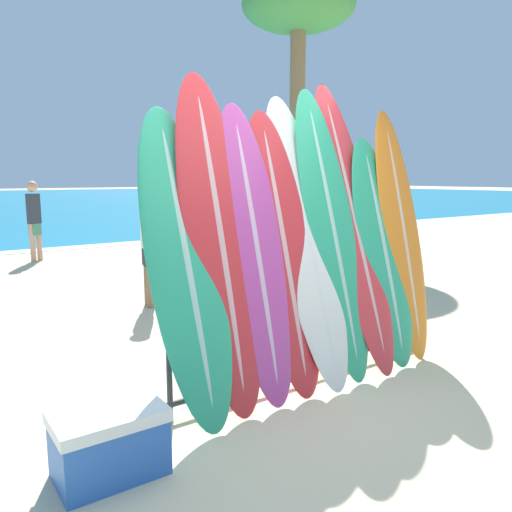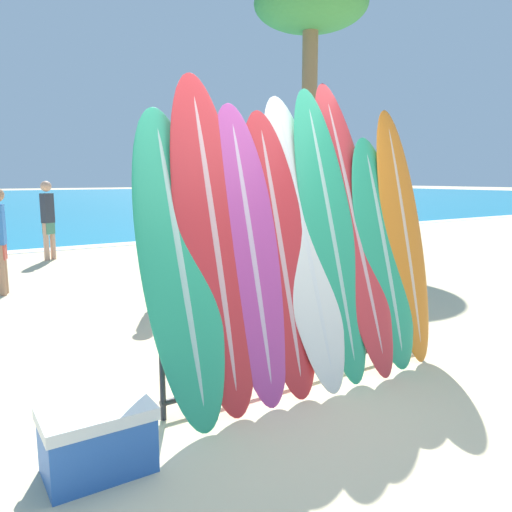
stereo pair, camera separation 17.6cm
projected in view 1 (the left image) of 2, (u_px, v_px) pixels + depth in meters
name	position (u px, v px, depth m)	size (l,w,h in m)	color
ground_plane	(289.00, 400.00, 3.77)	(160.00, 160.00, 0.00)	beige
surfboard_rack	(312.00, 322.00, 4.09)	(2.59, 0.04, 0.91)	#28282D
surfboard_slot_0	(185.00, 263.00, 3.39)	(0.56, 0.85, 2.18)	#289E70
surfboard_slot_1	(219.00, 241.00, 3.55)	(0.57, 0.76, 2.44)	red
surfboard_slot_2	(255.00, 252.00, 3.70)	(0.53, 0.70, 2.24)	#B23D8E
surfboard_slot_3	(283.00, 251.00, 3.86)	(0.55, 0.70, 2.20)	red
surfboard_slot_4	(306.00, 238.00, 4.03)	(0.56, 0.90, 2.35)	silver
surfboard_slot_5	(332.00, 232.00, 4.18)	(0.53, 0.82, 2.43)	#289E70
surfboard_slot_6	(354.00, 224.00, 4.37)	(0.53, 0.96, 2.52)	red
surfboard_slot_7	(382.00, 250.00, 4.48)	(0.58, 0.66, 2.03)	#289E70
surfboard_slot_8	(401.00, 234.00, 4.63)	(0.48, 0.65, 2.30)	orange
person_near_water	(34.00, 218.00, 9.90)	(0.27, 0.25, 1.60)	tan
person_mid_beach	(148.00, 239.00, 6.40)	(0.22, 0.27, 1.62)	#846047
person_far_right	(168.00, 215.00, 9.93)	(0.26, 0.29, 1.69)	beige
palm_tree	(298.00, 16.00, 10.93)	(2.50, 2.50, 5.96)	brown
cooler_box	(109.00, 442.00, 2.79)	(0.61, 0.40, 0.39)	#2D60B7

